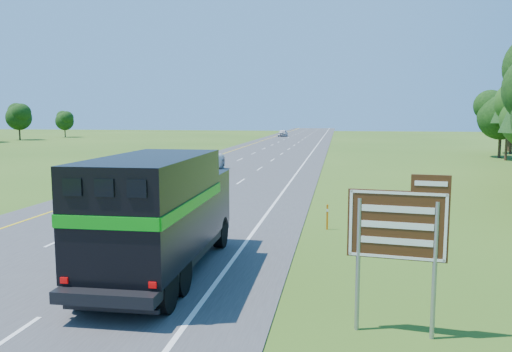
# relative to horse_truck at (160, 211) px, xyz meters

# --- Properties ---
(road) EXTENTS (15.00, 260.00, 0.04)m
(road) POSITION_rel_horse_truck_xyz_m (-3.63, 42.82, -2.02)
(road) COLOR #38383A
(road) RESTS_ON ground
(lane_markings) EXTENTS (11.15, 260.00, 0.01)m
(lane_markings) POSITION_rel_horse_truck_xyz_m (-3.63, 42.82, -2.00)
(lane_markings) COLOR yellow
(lane_markings) RESTS_ON road
(horse_truck) EXTENTS (2.81, 8.50, 3.74)m
(horse_truck) POSITION_rel_horse_truck_xyz_m (0.00, 0.00, 0.00)
(horse_truck) COLOR black
(horse_truck) RESTS_ON road
(white_suv) EXTENTS (3.57, 6.99, 1.89)m
(white_suv) POSITION_rel_horse_truck_xyz_m (-6.70, 27.48, -1.06)
(white_suv) COLOR white
(white_suv) RESTS_ON road
(far_car) EXTENTS (2.05, 4.71, 1.58)m
(far_car) POSITION_rel_horse_truck_xyz_m (-7.39, 99.99, -1.21)
(far_car) COLOR silver
(far_car) RESTS_ON road
(exit_sign) EXTENTS (2.17, 0.34, 3.69)m
(exit_sign) POSITION_rel_horse_truck_xyz_m (6.73, -3.13, 0.36)
(exit_sign) COLOR gray
(exit_sign) RESTS_ON ground
(delineator) EXTENTS (0.09, 0.05, 1.11)m
(delineator) POSITION_rel_horse_truck_xyz_m (4.94, 7.18, -1.45)
(delineator) COLOR #E1600B
(delineator) RESTS_ON ground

